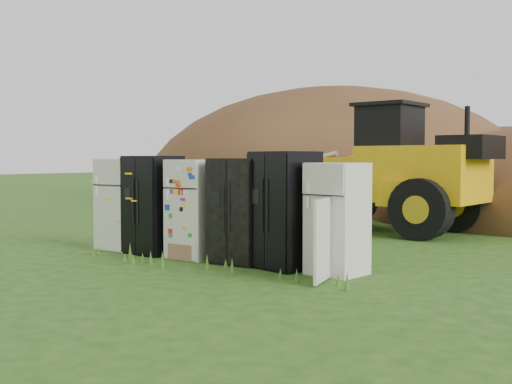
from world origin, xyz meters
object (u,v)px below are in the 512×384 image
fridge_open_door (337,219)px  wheel_loader (361,167)px  fridge_leftmost (122,204)px  fridge_black_right (285,210)px  fridge_sticker (194,209)px  fridge_black_side (153,205)px  fridge_dark_mid (240,211)px

fridge_open_door → wheel_loader: size_ratio=0.27×
fridge_leftmost → fridge_black_right: (3.92, -0.00, 0.06)m
wheel_loader → fridge_sticker: bearing=-89.4°
fridge_sticker → wheel_loader: bearing=86.5°
fridge_open_door → fridge_black_right: bearing=-173.1°
fridge_black_side → fridge_black_right: (3.02, 0.04, 0.03)m
fridge_sticker → wheel_loader: size_ratio=0.27×
fridge_dark_mid → fridge_leftmost: bearing=177.7°
fridge_dark_mid → fridge_open_door: fridge_dark_mid is taller
fridge_black_right → fridge_leftmost: bearing=-165.5°
fridge_black_right → fridge_open_door: 1.00m
fridge_open_door → fridge_dark_mid: bearing=-172.7°
fridge_dark_mid → fridge_black_right: size_ratio=0.94×
fridge_black_side → fridge_black_right: fridge_black_right is taller
fridge_leftmost → fridge_black_side: fridge_black_side is taller
fridge_black_side → fridge_sticker: (1.05, -0.00, -0.04)m
fridge_dark_mid → wheel_loader: (-0.62, 6.19, 0.70)m
fridge_leftmost → wheel_loader: (2.36, 6.19, 0.70)m
fridge_sticker → fridge_black_side: bearing=-179.9°
fridge_black_side → wheel_loader: bearing=82.5°
fridge_leftmost → wheel_loader: size_ratio=0.28×
wheel_loader → fridge_dark_mid: bearing=-79.8°
fridge_sticker → wheel_loader: wheel_loader is taller
fridge_open_door → wheel_loader: (-2.55, 6.20, 0.73)m
fridge_dark_mid → fridge_sticker: bearing=179.9°
fridge_dark_mid → fridge_open_door: size_ratio=1.04×
fridge_open_door → fridge_black_side: bearing=-172.1°
fridge_black_side → fridge_black_right: 3.02m
fridge_leftmost → fridge_open_door: (4.92, -0.02, -0.03)m
fridge_black_side → fridge_sticker: size_ratio=1.04×
fridge_black_right → fridge_open_door: (1.00, -0.01, -0.09)m
fridge_leftmost → fridge_open_door: size_ratio=1.03×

